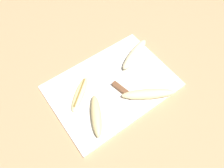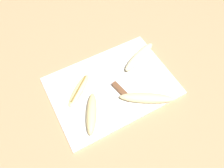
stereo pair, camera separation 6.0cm
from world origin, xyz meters
TOP-DOWN VIEW (x-y plane):
  - ground_plane at (0.00, 0.00)m, footprint 4.00×4.00m
  - cutting_board at (0.00, 0.00)m, footprint 0.49×0.34m
  - knife at (0.01, -0.02)m, footprint 0.07×0.23m
  - banana_cream_curved at (0.17, 0.06)m, footprint 0.19×0.11m
  - banana_golden_short at (-0.13, 0.04)m, footprint 0.15×0.13m
  - banana_spotted_left at (-0.13, -0.08)m, footprint 0.11×0.16m
  - banana_ripe_center at (0.08, -0.12)m, footprint 0.20×0.15m

SIDE VIEW (x-z plane):
  - ground_plane at x=0.00m, z-range 0.00..0.00m
  - cutting_board at x=0.00m, z-range 0.00..0.01m
  - knife at x=0.01m, z-range 0.01..0.03m
  - banana_golden_short at x=-0.13m, z-range 0.01..0.03m
  - banana_ripe_center at x=0.08m, z-range 0.01..0.04m
  - banana_cream_curved at x=0.17m, z-range 0.01..0.05m
  - banana_spotted_left at x=-0.13m, z-range 0.01..0.05m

